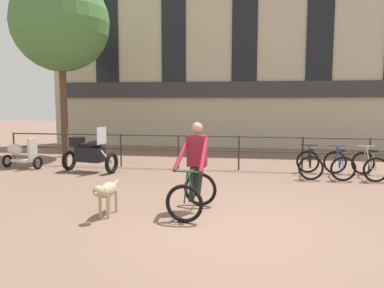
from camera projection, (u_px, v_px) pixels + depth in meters
The scene contains 11 objects.
ground_plane at pixel (228, 226), 6.33m from camera, with size 60.00×60.00×0.00m, color #7A5B4C.
canal_railing at pixel (239, 147), 11.35m from camera, with size 15.05×0.05×1.05m.
building_facade at pixel (245, 45), 16.58m from camera, with size 18.00×0.72×9.21m.
cyclist_with_bike at pixel (195, 172), 7.07m from camera, with size 0.81×1.24×1.70m.
dog at pixel (106, 191), 6.82m from camera, with size 0.25×1.03×0.65m.
parked_motorcycle at pixel (89, 153), 11.07m from camera, with size 1.70×0.92×1.35m.
parked_bicycle_near_lamp at pixel (309, 164), 10.44m from camera, with size 0.73×1.15×0.86m.
parked_bicycle_mid_left at pixel (339, 164), 10.31m from camera, with size 0.67×1.12×0.86m.
parked_bicycle_mid_right at pixel (369, 165), 10.19m from camera, with size 0.69×1.13×0.86m.
parked_scooter at pixel (21, 154), 11.70m from camera, with size 1.33×0.61×0.96m.
tree_canalside_left at pixel (61, 23), 13.64m from camera, with size 3.54×3.54×6.71m.
Camera 1 is at (0.37, -6.15, 2.11)m, focal length 35.00 mm.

